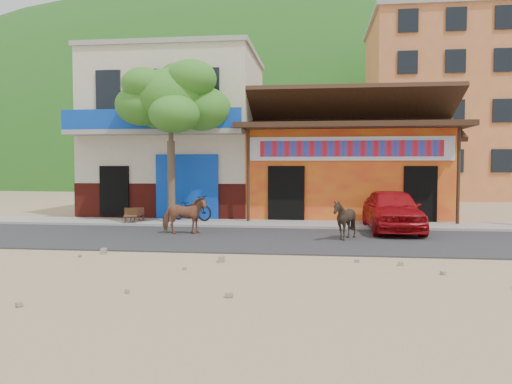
# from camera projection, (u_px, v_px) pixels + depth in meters

# --- Properties ---
(ground) EXTENTS (120.00, 120.00, 0.00)m
(ground) POSITION_uv_depth(u_px,v_px,m) (285.00, 255.00, 12.29)
(ground) COLOR #9E825B
(ground) RESTS_ON ground
(road) EXTENTS (60.00, 5.00, 0.04)m
(road) POSITION_uv_depth(u_px,v_px,m) (290.00, 240.00, 14.76)
(road) COLOR #28282B
(road) RESTS_ON ground
(sidewalk) EXTENTS (60.00, 2.00, 0.12)m
(sidewalk) POSITION_uv_depth(u_px,v_px,m) (295.00, 224.00, 18.23)
(sidewalk) COLOR gray
(sidewalk) RESTS_ON ground
(dance_club) EXTENTS (8.00, 6.00, 3.60)m
(dance_club) POSITION_uv_depth(u_px,v_px,m) (345.00, 175.00, 21.86)
(dance_club) COLOR orange
(dance_club) RESTS_ON ground
(cafe_building) EXTENTS (7.00, 6.00, 7.00)m
(cafe_building) POSITION_uv_depth(u_px,v_px,m) (179.00, 137.00, 22.68)
(cafe_building) COLOR beige
(cafe_building) RESTS_ON ground
(apartment_front) EXTENTS (9.00, 9.00, 12.00)m
(apartment_front) POSITION_uv_depth(u_px,v_px,m) (437.00, 111.00, 34.65)
(apartment_front) COLOR #CC723F
(apartment_front) RESTS_ON ground
(hillside) EXTENTS (100.00, 40.00, 24.00)m
(hillside) POSITION_uv_depth(u_px,v_px,m) (313.00, 105.00, 81.02)
(hillside) COLOR #194C14
(hillside) RESTS_ON ground
(tree) EXTENTS (3.00, 3.00, 6.00)m
(tree) POSITION_uv_depth(u_px,v_px,m) (171.00, 141.00, 18.43)
(tree) COLOR #2D721E
(tree) RESTS_ON sidewalk
(cow_tan) EXTENTS (1.50, 0.89, 1.19)m
(cow_tan) POSITION_uv_depth(u_px,v_px,m) (184.00, 215.00, 15.83)
(cow_tan) COLOR brown
(cow_tan) RESTS_ON road
(cow_dark) EXTENTS (1.33, 1.26, 1.17)m
(cow_dark) POSITION_uv_depth(u_px,v_px,m) (344.00, 220.00, 14.60)
(cow_dark) COLOR black
(cow_dark) RESTS_ON road
(red_car) EXTENTS (1.78, 4.18, 1.41)m
(red_car) POSITION_uv_depth(u_px,v_px,m) (392.00, 210.00, 16.53)
(red_car) COLOR #A20B11
(red_car) RESTS_ON road
(scooter) EXTENTS (1.89, 1.09, 0.94)m
(scooter) POSITION_uv_depth(u_px,v_px,m) (191.00, 208.00, 19.00)
(scooter) COLOR black
(scooter) RESTS_ON sidewalk
(cafe_chair_left) EXTENTS (0.58, 0.58, 1.01)m
(cafe_chair_left) POSITION_uv_depth(u_px,v_px,m) (130.00, 209.00, 18.24)
(cafe_chair_left) COLOR #4F2E1A
(cafe_chair_left) RESTS_ON sidewalk
(cafe_chair_right) EXTENTS (0.45, 0.45, 0.93)m
(cafe_chair_right) POSITION_uv_depth(u_px,v_px,m) (137.00, 209.00, 18.87)
(cafe_chair_right) COLOR #4C2819
(cafe_chair_right) RESTS_ON sidewalk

